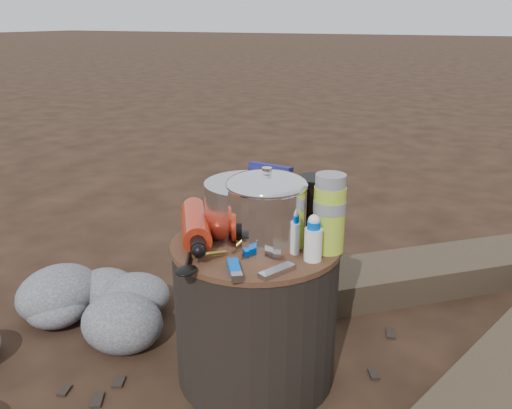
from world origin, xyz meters
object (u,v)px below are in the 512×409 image
at_px(stump, 256,310).
at_px(travel_mug, 315,204).
at_px(thermos, 329,214).
at_px(fuel_bottle, 196,225).
at_px(camping_pot, 267,211).

xyz_separation_m(stump, travel_mug, (0.10, 0.15, 0.26)).
relative_size(stump, thermos, 2.24).
bearing_deg(stump, fuel_bottle, -164.44).
height_order(fuel_bottle, travel_mug, travel_mug).
distance_m(stump, thermos, 0.33).
distance_m(camping_pot, thermos, 0.15).
bearing_deg(travel_mug, camping_pot, -111.08).
relative_size(thermos, travel_mug, 1.34).
bearing_deg(camping_pot, travel_mug, 68.92).
xyz_separation_m(camping_pot, thermos, (0.14, 0.05, -0.00)).
relative_size(camping_pot, fuel_bottle, 0.66).
relative_size(camping_pot, thermos, 1.01).
distance_m(stump, fuel_bottle, 0.27).
distance_m(stump, camping_pot, 0.29).
xyz_separation_m(camping_pot, fuel_bottle, (-0.18, -0.02, -0.06)).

